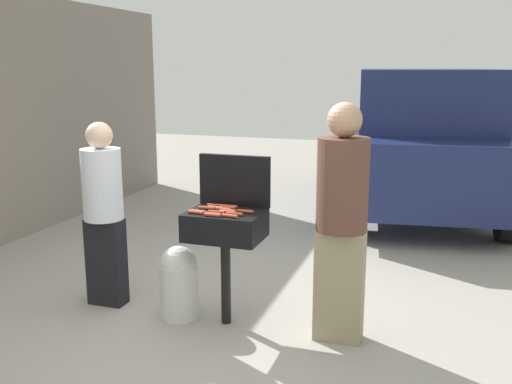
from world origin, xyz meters
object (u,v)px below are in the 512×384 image
(hot_dog_10, at_px, (215,207))
(hot_dog_12, at_px, (245,211))
(hot_dog_3, at_px, (230,206))
(hot_dog_13, at_px, (216,212))
(hot_dog_15, at_px, (213,214))
(person_right, at_px, (342,215))
(bbq_grill, at_px, (225,229))
(hot_dog_7, at_px, (234,214))
(parked_minivan, at_px, (422,140))
(hot_dog_4, at_px, (198,211))
(hot_dog_2, at_px, (224,209))
(hot_dog_1, at_px, (212,215))
(hot_dog_8, at_px, (230,216))
(hot_dog_9, at_px, (215,205))
(hot_dog_14, at_px, (229,211))
(propane_tank, at_px, (179,281))
(hot_dog_0, at_px, (227,212))
(hot_dog_5, at_px, (196,212))
(hot_dog_6, at_px, (228,208))
(person_left, at_px, (103,208))
(hot_dog_11, at_px, (206,208))

(hot_dog_10, xyz_separation_m, hot_dog_12, (0.27, -0.04, 0.00))
(hot_dog_3, bearing_deg, hot_dog_13, -99.24)
(hot_dog_15, height_order, person_right, person_right)
(bbq_grill, bearing_deg, hot_dog_7, -38.35)
(hot_dog_15, distance_m, parked_minivan, 4.82)
(hot_dog_4, bearing_deg, hot_dog_7, 1.76)
(hot_dog_2, distance_m, hot_dog_15, 0.17)
(hot_dog_1, distance_m, hot_dog_8, 0.14)
(hot_dog_9, distance_m, hot_dog_10, 0.08)
(hot_dog_8, bearing_deg, hot_dog_14, 111.63)
(hot_dog_2, relative_size, propane_tank, 0.21)
(hot_dog_0, height_order, hot_dog_1, same)
(hot_dog_0, height_order, hot_dog_7, same)
(hot_dog_5, xyz_separation_m, parked_minivan, (1.48, 4.63, 0.08))
(hot_dog_6, xyz_separation_m, hot_dog_12, (0.17, -0.07, 0.00))
(hot_dog_13, bearing_deg, hot_dog_7, -6.55)
(hot_dog_3, height_order, person_right, person_right)
(hot_dog_4, height_order, propane_tank, hot_dog_4)
(bbq_grill, xyz_separation_m, person_right, (0.92, 0.01, 0.19))
(hot_dog_4, relative_size, hot_dog_7, 1.00)
(hot_dog_2, relative_size, person_left, 0.08)
(hot_dog_3, height_order, person_left, person_left)
(hot_dog_10, distance_m, hot_dog_12, 0.27)
(hot_dog_6, bearing_deg, hot_dog_2, -102.68)
(person_left, height_order, parked_minivan, parked_minivan)
(hot_dog_2, bearing_deg, hot_dog_13, -100.94)
(hot_dog_6, bearing_deg, parked_minivan, 73.62)
(hot_dog_13, bearing_deg, hot_dog_4, -169.51)
(hot_dog_5, bearing_deg, hot_dog_1, -13.22)
(hot_dog_8, height_order, hot_dog_13, same)
(hot_dog_4, relative_size, hot_dog_13, 1.00)
(hot_dog_2, bearing_deg, hot_dog_0, -50.71)
(hot_dog_8, xyz_separation_m, hot_dog_10, (-0.20, 0.21, 0.00))
(bbq_grill, distance_m, hot_dog_5, 0.28)
(hot_dog_10, distance_m, propane_tank, 0.70)
(hot_dog_2, xyz_separation_m, hot_dog_3, (0.01, 0.10, 0.00))
(hot_dog_8, xyz_separation_m, propane_tank, (-0.51, 0.13, -0.63))
(hot_dog_2, height_order, hot_dog_6, same)
(hot_dog_6, xyz_separation_m, parked_minivan, (1.30, 4.41, 0.08))
(hot_dog_7, xyz_separation_m, hot_dog_11, (-0.28, 0.11, 0.00))
(hot_dog_13, xyz_separation_m, person_right, (0.97, 0.08, 0.03))
(hot_dog_6, bearing_deg, propane_tank, -164.01)
(hot_dog_5, xyz_separation_m, hot_dog_12, (0.36, 0.15, 0.00))
(hot_dog_14, bearing_deg, hot_dog_13, -139.22)
(hot_dog_14, height_order, person_right, person_right)
(hot_dog_5, relative_size, hot_dog_8, 1.00)
(hot_dog_7, bearing_deg, hot_dog_6, 124.43)
(hot_dog_2, height_order, hot_dog_15, same)
(hot_dog_2, xyz_separation_m, hot_dog_11, (-0.15, -0.01, 0.00))
(hot_dog_0, distance_m, hot_dog_13, 0.08)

